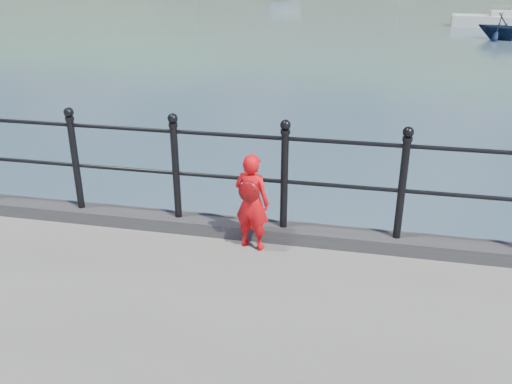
% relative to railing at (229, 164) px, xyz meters
% --- Properties ---
extents(ground, '(600.00, 600.00, 0.00)m').
position_rel_railing_xyz_m(ground, '(-0.00, 0.15, -1.82)').
color(ground, '#2D4251').
rests_on(ground, ground).
extents(kerb, '(60.00, 0.30, 0.15)m').
position_rel_railing_xyz_m(kerb, '(-0.00, -0.00, -0.75)').
color(kerb, '#28282B').
rests_on(kerb, quay).
extents(railing, '(18.11, 0.11, 1.20)m').
position_rel_railing_xyz_m(railing, '(0.00, 0.00, 0.00)').
color(railing, black).
rests_on(railing, kerb).
extents(far_shore, '(830.00, 200.00, 156.00)m').
position_rel_railing_xyz_m(far_shore, '(38.34, 239.56, -24.39)').
color(far_shore, '#333A21').
rests_on(far_shore, ground).
extents(child, '(0.43, 0.35, 1.04)m').
position_rel_railing_xyz_m(child, '(0.31, -0.26, -0.29)').
color(child, red).
rests_on(child, quay).
extents(launch_navy, '(3.42, 3.33, 1.37)m').
position_rel_railing_xyz_m(launch_navy, '(7.96, 26.68, -1.14)').
color(launch_navy, '#0E1932').
rests_on(launch_navy, ground).
extents(sailboat_near, '(7.20, 2.64, 9.57)m').
position_rel_railing_xyz_m(sailboat_near, '(9.71, 33.16, -1.48)').
color(sailboat_near, beige).
rests_on(sailboat_near, ground).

